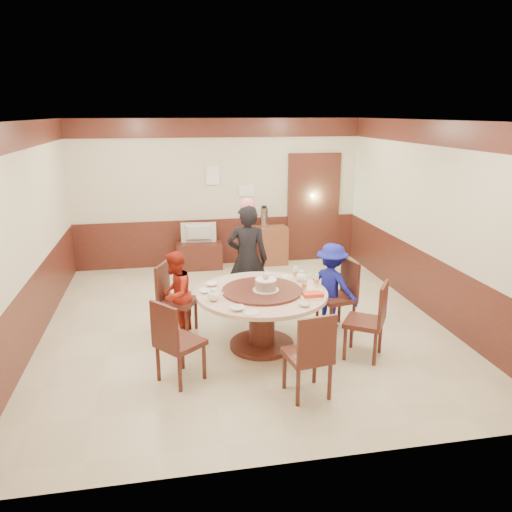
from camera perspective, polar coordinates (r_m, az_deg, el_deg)
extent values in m
plane|color=beige|center=(7.20, -1.42, -7.65)|extent=(6.00, 6.00, 0.00)
plane|color=silver|center=(6.59, -1.59, 15.22)|extent=(6.00, 6.00, 0.00)
cube|color=beige|center=(9.68, -4.35, 7.15)|extent=(5.50, 0.04, 2.80)
cube|color=beige|center=(3.96, 5.48, -6.29)|extent=(5.50, 0.04, 2.80)
cube|color=beige|center=(6.90, -24.70, 2.04)|extent=(0.04, 6.00, 2.80)
cube|color=beige|center=(7.68, 19.25, 3.93)|extent=(0.04, 6.00, 2.80)
cube|color=#4A1E17|center=(7.03, -1.44, -4.30)|extent=(5.50, 6.00, 0.90)
cube|color=#4A1E17|center=(6.60, -1.58, 13.70)|extent=(5.50, 6.00, 0.35)
cube|color=#4A1E17|center=(10.08, 6.57, 5.42)|extent=(1.05, 0.08, 2.18)
cube|color=#8FDEA3|center=(10.10, 6.54, 5.44)|extent=(0.88, 0.02, 2.05)
cylinder|color=#4A1E17|center=(6.51, 0.66, -10.05)|extent=(0.82, 0.82, 0.06)
cylinder|color=#4A1E17|center=(6.38, 0.67, -7.43)|extent=(0.33, 0.33, 0.65)
cylinder|color=beige|center=(6.24, 0.68, -4.32)|extent=(1.64, 1.64, 0.05)
cylinder|color=#4A1E17|center=(6.22, 0.68, -3.97)|extent=(1.00, 1.00, 0.03)
cube|color=#4A1E17|center=(6.94, 9.12, -4.81)|extent=(0.52, 0.52, 0.06)
cube|color=#4A1E17|center=(6.95, 10.69, -2.46)|extent=(0.13, 0.42, 0.50)
cube|color=#4A1E17|center=(7.02, 9.03, -6.63)|extent=(0.36, 0.36, 0.42)
cube|color=#4A1E17|center=(7.54, -0.14, -2.86)|extent=(0.49, 0.49, 0.06)
cube|color=#4A1E17|center=(7.65, -0.61, -0.46)|extent=(0.42, 0.09, 0.50)
cube|color=#4A1E17|center=(7.62, -0.14, -4.56)|extent=(0.36, 0.36, 0.42)
cube|color=#4A1E17|center=(6.81, -8.89, -5.21)|extent=(0.58, 0.58, 0.06)
cube|color=#4A1E17|center=(6.79, -10.64, -2.92)|extent=(0.20, 0.40, 0.50)
cube|color=#4A1E17|center=(6.90, -8.80, -7.06)|extent=(0.36, 0.36, 0.42)
cube|color=#4A1E17|center=(5.65, -8.64, -9.80)|extent=(0.62, 0.62, 0.06)
cube|color=#4A1E17|center=(5.42, -10.44, -7.93)|extent=(0.30, 0.35, 0.50)
cube|color=#4A1E17|center=(5.76, -8.54, -11.95)|extent=(0.36, 0.36, 0.42)
cube|color=#4A1E17|center=(5.35, 5.88, -11.24)|extent=(0.50, 0.50, 0.06)
cube|color=#4A1E17|center=(5.07, 6.98, -9.54)|extent=(0.42, 0.10, 0.50)
cube|color=#4A1E17|center=(5.47, 5.81, -13.48)|extent=(0.36, 0.36, 0.42)
cube|color=#4A1E17|center=(6.24, 12.23, -7.42)|extent=(0.61, 0.61, 0.06)
cube|color=#4A1E17|center=(6.11, 14.32, -5.35)|extent=(0.27, 0.37, 0.50)
cube|color=#4A1E17|center=(6.34, 12.10, -9.41)|extent=(0.36, 0.36, 0.42)
imported|color=black|center=(7.34, -0.97, -0.36)|extent=(0.68, 0.53, 1.64)
imported|color=#AE2617|center=(6.71, -9.21, -4.33)|extent=(0.61, 0.68, 1.16)
imported|color=#181C9B|center=(6.95, 8.60, -3.40)|extent=(0.85, 0.87, 1.20)
cylinder|color=white|center=(6.19, 1.13, -3.89)|extent=(0.33, 0.33, 0.01)
cylinder|color=gray|center=(6.17, 1.13, -3.32)|extent=(0.26, 0.26, 0.12)
cylinder|color=white|center=(6.14, 1.13, -2.73)|extent=(0.26, 0.26, 0.01)
sphere|color=pink|center=(6.13, 1.14, -2.39)|extent=(0.08, 0.08, 0.08)
ellipsoid|color=white|center=(5.94, -4.87, -4.56)|extent=(0.17, 0.15, 0.13)
ellipsoid|color=white|center=(6.61, 5.22, -2.40)|extent=(0.17, 0.15, 0.13)
imported|color=white|center=(6.46, -5.05, -3.23)|extent=(0.16, 0.16, 0.04)
imported|color=white|center=(5.80, 5.55, -5.52)|extent=(0.14, 0.14, 0.04)
imported|color=white|center=(5.67, -2.15, -5.99)|extent=(0.17, 0.17, 0.04)
imported|color=white|center=(6.22, 6.93, -4.02)|extent=(0.15, 0.15, 0.05)
imported|color=white|center=(6.22, -5.78, -4.04)|extent=(0.14, 0.14, 0.03)
imported|color=white|center=(6.81, 1.19, -2.13)|extent=(0.13, 0.13, 0.04)
cylinder|color=white|center=(5.59, -0.54, -6.47)|extent=(0.18, 0.18, 0.01)
cylinder|color=white|center=(6.78, 3.59, -2.37)|extent=(0.18, 0.18, 0.01)
cube|color=white|center=(6.07, 6.51, -4.66)|extent=(0.30, 0.20, 0.02)
cube|color=red|center=(6.06, 6.52, -4.38)|extent=(0.24, 0.15, 0.04)
cylinder|color=white|center=(6.25, 5.53, -3.34)|extent=(0.06, 0.06, 0.16)
cylinder|color=white|center=(6.44, 6.92, -2.79)|extent=(0.06, 0.06, 0.16)
cylinder|color=white|center=(6.72, 4.55, -1.91)|extent=(0.06, 0.06, 0.16)
cube|color=#4A1E17|center=(9.65, -6.50, 0.06)|extent=(0.85, 0.45, 0.50)
imported|color=gray|center=(9.54, -6.58, 2.62)|extent=(0.67, 0.15, 0.39)
cube|color=brown|center=(9.82, 1.21, 1.20)|extent=(0.80, 0.40, 0.75)
cylinder|color=silver|center=(9.68, 0.93, 4.42)|extent=(0.15, 0.15, 0.38)
cube|color=white|center=(9.58, -4.97, 9.15)|extent=(0.25, 0.00, 0.35)
cube|color=white|center=(9.71, -1.07, 7.51)|extent=(0.30, 0.00, 0.22)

